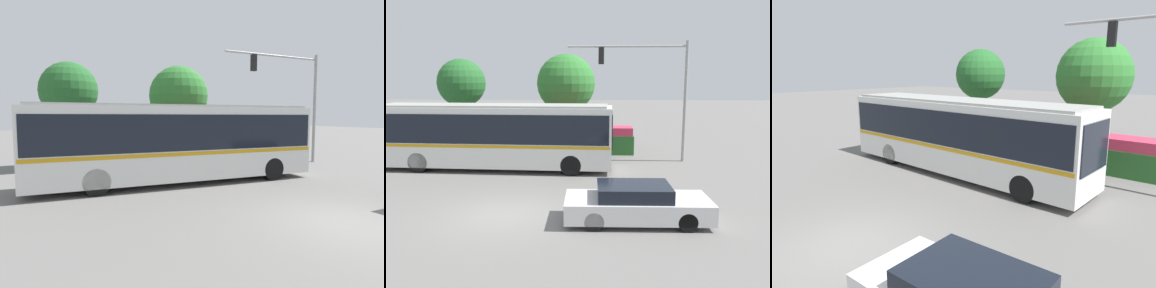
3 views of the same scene
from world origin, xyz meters
The scene contains 6 objects.
ground_plane centered at (0.00, 0.00, 0.00)m, with size 140.00×140.00×0.00m, color slate.
city_bus centered at (-2.06, 6.82, 1.89)m, with size 12.22×3.10×3.32m.
traffic_light_pole centered at (6.50, 9.10, 4.49)m, with size 6.58×0.24×6.63m.
flowering_hedge centered at (2.02, 11.30, 0.81)m, with size 6.93×1.54×1.65m.
street_tree_left centered at (-5.95, 13.64, 4.28)m, with size 3.23×3.23×5.92m.
street_tree_centre centered at (1.10, 14.45, 4.25)m, with size 4.02×4.02×6.27m.
Camera 1 is at (-7.17, -5.70, 2.83)m, focal length 29.54 mm.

